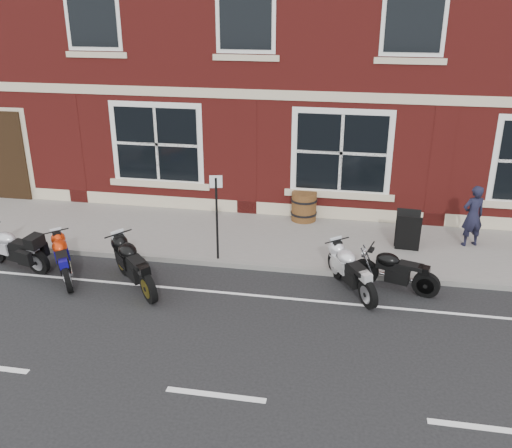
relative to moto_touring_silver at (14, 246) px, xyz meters
The scene contains 12 objects.
ground 5.61m from the moto_touring_silver, ahead, with size 80.00×80.00×0.00m, color black.
sidewalk 6.11m from the moto_touring_silver, 24.03° to the left, with size 30.00×3.00×0.12m, color slate.
kerb 5.65m from the moto_touring_silver, ahead, with size 30.00×0.16×0.12m, color slate.
moto_touring_silver is the anchor object (origin of this frame).
moto_sport_red 1.40m from the moto_touring_silver, 10.65° to the right, with size 1.11×1.66×0.85m.
moto_sport_black 3.05m from the moto_touring_silver, ahead, with size 1.54×1.66×0.96m.
moto_sport_silver 7.55m from the moto_touring_silver, ahead, with size 1.09×1.76×0.88m.
moto_naked_black 8.42m from the moto_touring_silver, ahead, with size 1.80×0.67×0.83m.
pedestrian_left 10.69m from the moto_touring_silver, 15.54° to the left, with size 0.55×0.36×1.52m, color black.
a_board_sign 9.09m from the moto_touring_silver, 15.02° to the left, with size 0.56×0.37×0.94m, color black, non-canonical shape.
barrel_planter 7.23m from the moto_touring_silver, 31.52° to the left, with size 0.70×0.70×0.78m.
parking_sign 4.65m from the moto_touring_silver, 12.97° to the left, with size 0.28×0.08×2.00m.
Camera 1 is at (1.93, -9.99, 5.85)m, focal length 40.00 mm.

